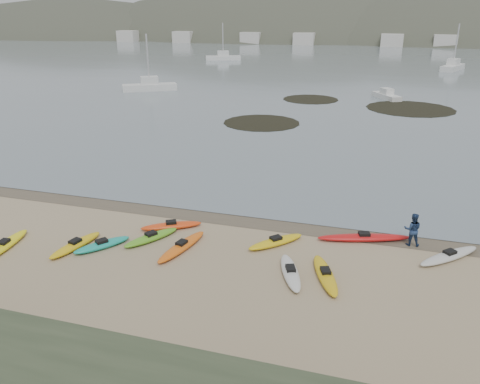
% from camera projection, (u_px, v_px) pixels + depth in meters
% --- Properties ---
extents(ground, '(600.00, 600.00, 0.00)m').
position_uv_depth(ground, '(240.00, 216.00, 26.92)').
color(ground, tan).
rests_on(ground, ground).
extents(wet_sand, '(60.00, 60.00, 0.00)m').
position_uv_depth(wet_sand, '(239.00, 218.00, 26.65)').
color(wet_sand, brown).
rests_on(wet_sand, ground).
extents(water, '(1200.00, 1200.00, 0.00)m').
position_uv_depth(water, '(374.00, 30.00, 295.13)').
color(water, slate).
rests_on(water, ground).
extents(kayaks, '(23.25, 8.88, 0.34)m').
position_uv_depth(kayaks, '(223.00, 247.00, 23.05)').
color(kayaks, gold).
rests_on(kayaks, ground).
extents(person_east, '(0.86, 0.69, 1.73)m').
position_uv_depth(person_east, '(413.00, 229.00, 23.32)').
color(person_east, navy).
rests_on(person_east, ground).
extents(kelp_mats, '(24.59, 23.10, 0.04)m').
position_uv_depth(kelp_mats, '(346.00, 110.00, 55.68)').
color(kelp_mats, black).
rests_on(kelp_mats, water).
extents(moored_boats, '(85.03, 85.31, 1.20)m').
position_uv_depth(moored_boats, '(377.00, 65.00, 97.02)').
color(moored_boats, silver).
rests_on(moored_boats, ground).
extents(far_hills, '(550.00, 135.00, 80.00)m').
position_uv_depth(far_hills, '(461.00, 80.00, 195.71)').
color(far_hills, '#384235').
rests_on(far_hills, ground).
extents(far_town, '(199.00, 5.00, 4.00)m').
position_uv_depth(far_town, '(382.00, 40.00, 154.25)').
color(far_town, beige).
rests_on(far_town, ground).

